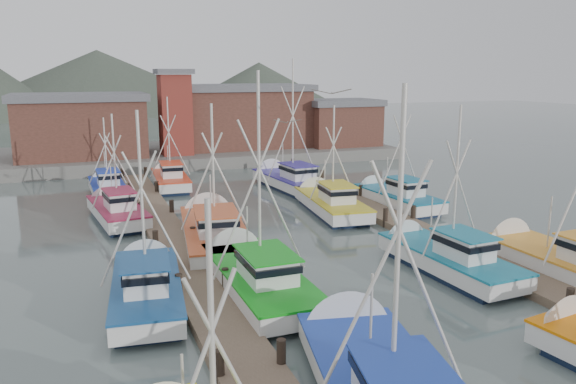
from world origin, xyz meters
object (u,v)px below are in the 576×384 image
object	(u,v)px
boat_4	(255,275)
boat_12	(170,179)
boat_8	(213,230)
lookout_tower	(175,111)

from	to	relation	value
boat_4	boat_12	world-z (taller)	boat_4
boat_4	boat_12	distance (m)	24.40
boat_8	boat_12	distance (m)	16.70
boat_12	boat_8	bearing A→B (deg)	-87.77
lookout_tower	boat_4	size ratio (longest dim) A/B	0.82
lookout_tower	boat_12	bearing A→B (deg)	-103.01
boat_4	boat_12	xyz separation A→B (m)	(0.22, 24.40, -0.01)
lookout_tower	boat_12	world-z (taller)	lookout_tower
boat_4	boat_8	xyz separation A→B (m)	(-0.03, 7.70, -0.01)
boat_8	boat_12	world-z (taller)	boat_8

